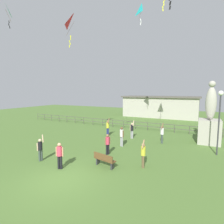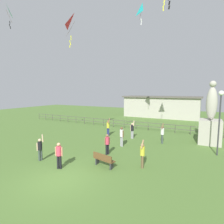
% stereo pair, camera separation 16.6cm
% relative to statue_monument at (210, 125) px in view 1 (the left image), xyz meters
% --- Properties ---
extents(ground_plane, '(80.00, 80.00, 0.00)m').
position_rel_statue_monument_xyz_m(ground_plane, '(-7.16, -11.13, -1.71)').
color(ground_plane, '#517533').
extents(statue_monument, '(1.81, 1.81, 5.59)m').
position_rel_statue_monument_xyz_m(statue_monument, '(0.00, 0.00, 0.00)').
color(statue_monument, '#B2AD9E').
rests_on(statue_monument, ground_plane).
extents(lamppost, '(0.36, 0.36, 4.73)m').
position_rel_statue_monument_xyz_m(lamppost, '(0.46, -3.06, 1.70)').
color(lamppost, '#38383D').
rests_on(lamppost, ground_plane).
extents(park_bench, '(1.55, 0.72, 0.85)m').
position_rel_statue_monument_xyz_m(park_bench, '(-5.94, -8.66, -1.24)').
color(park_bench, brown).
rests_on(park_bench, ground_plane).
extents(person_0, '(0.47, 0.30, 1.62)m').
position_rel_statue_monument_xyz_m(person_0, '(-8.19, -10.13, -0.78)').
color(person_0, black).
rests_on(person_0, ground_plane).
extents(person_1, '(0.30, 0.48, 1.81)m').
position_rel_statue_monument_xyz_m(person_1, '(-3.77, -7.68, -0.80)').
color(person_1, brown).
rests_on(person_1, ground_plane).
extents(person_2, '(0.48, 0.36, 1.85)m').
position_rel_statue_monument_xyz_m(person_2, '(-6.78, -1.55, -0.78)').
color(person_2, '#99999E').
rests_on(person_2, ground_plane).
extents(person_3, '(0.31, 0.51, 1.90)m').
position_rel_statue_monument_xyz_m(person_3, '(-3.78, -1.86, -0.75)').
color(person_3, '#3F4C47').
rests_on(person_3, ground_plane).
extents(person_4, '(0.49, 0.39, 1.92)m').
position_rel_statue_monument_xyz_m(person_4, '(-9.45, -1.65, -0.74)').
color(person_4, navy).
rests_on(person_4, ground_plane).
extents(person_5, '(0.29, 0.42, 1.55)m').
position_rel_statue_monument_xyz_m(person_5, '(-6.79, -6.64, -0.82)').
color(person_5, black).
rests_on(person_5, ground_plane).
extents(person_6, '(0.46, 0.31, 1.69)m').
position_rel_statue_monument_xyz_m(person_6, '(-6.66, -4.36, -0.74)').
color(person_6, '#99999E').
rests_on(person_6, ground_plane).
extents(person_7, '(0.31, 0.45, 1.79)m').
position_rel_statue_monument_xyz_m(person_7, '(-10.24, -9.77, -0.81)').
color(person_7, '#3F4C47').
rests_on(person_7, ground_plane).
extents(kite_4, '(1.29, 1.34, 2.99)m').
position_rel_statue_monument_xyz_m(kite_4, '(-11.55, -4.19, 9.26)').
color(kite_4, red).
extents(kite_5, '(0.85, 0.86, 2.03)m').
position_rel_statue_monument_xyz_m(kite_5, '(-15.86, -7.81, 9.77)').
color(kite_5, '#1EB759').
extents(kite_6, '(1.07, 0.98, 2.20)m').
position_rel_statue_monument_xyz_m(kite_6, '(-6.82, 1.02, 11.46)').
color(kite_6, '#19B2B2').
extents(waterfront_railing, '(36.03, 0.06, 0.95)m').
position_rel_statue_monument_xyz_m(waterfront_railing, '(-7.42, 2.87, -1.08)').
color(waterfront_railing, '#4C4742').
rests_on(waterfront_railing, ground_plane).
extents(pavilion_building, '(13.44, 4.83, 3.80)m').
position_rel_statue_monument_xyz_m(pavilion_building, '(-7.53, 14.87, 0.21)').
color(pavilion_building, '#B7B2A3').
rests_on(pavilion_building, ground_plane).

